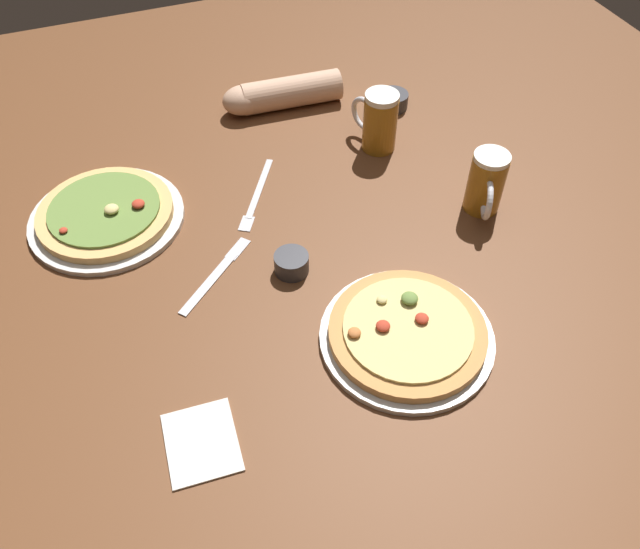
# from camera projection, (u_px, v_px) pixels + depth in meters

# --- Properties ---
(ground_plane) EXTENTS (2.40, 2.40, 0.03)m
(ground_plane) POSITION_uv_depth(u_px,v_px,m) (320.00, 287.00, 1.22)
(ground_plane) COLOR brown
(pizza_plate_near) EXTENTS (0.30, 0.30, 0.05)m
(pizza_plate_near) POSITION_uv_depth(u_px,v_px,m) (407.00, 334.00, 1.11)
(pizza_plate_near) COLOR silver
(pizza_plate_near) RESTS_ON ground_plane
(pizza_plate_far) EXTENTS (0.31, 0.31, 0.05)m
(pizza_plate_far) POSITION_uv_depth(u_px,v_px,m) (106.00, 215.00, 1.31)
(pizza_plate_far) COLOR silver
(pizza_plate_far) RESTS_ON ground_plane
(beer_mug_dark) EXTENTS (0.08, 0.13, 0.14)m
(beer_mug_dark) POSITION_uv_depth(u_px,v_px,m) (379.00, 121.00, 1.44)
(beer_mug_dark) COLOR #9E6619
(beer_mug_dark) RESTS_ON ground_plane
(beer_mug_amber) EXTENTS (0.08, 0.12, 0.13)m
(beer_mug_amber) POSITION_uv_depth(u_px,v_px,m) (486.00, 184.00, 1.30)
(beer_mug_amber) COLOR #9E6619
(beer_mug_amber) RESTS_ON ground_plane
(ramekin_sauce) EXTENTS (0.08, 0.08, 0.04)m
(ramekin_sauce) POSITION_uv_depth(u_px,v_px,m) (393.00, 100.00, 1.58)
(ramekin_sauce) COLOR #333338
(ramekin_sauce) RESTS_ON ground_plane
(ramekin_butter) EXTENTS (0.07, 0.07, 0.04)m
(ramekin_butter) POSITION_uv_depth(u_px,v_px,m) (292.00, 263.00, 1.22)
(ramekin_butter) COLOR #333338
(ramekin_butter) RESTS_ON ground_plane
(napkin_folded) EXTENTS (0.12, 0.14, 0.01)m
(napkin_folded) POSITION_uv_depth(u_px,v_px,m) (201.00, 442.00, 0.99)
(napkin_folded) COLOR silver
(napkin_folded) RESTS_ON ground_plane
(fork_left) EXTENTS (0.14, 0.21, 0.01)m
(fork_left) POSITION_uv_depth(u_px,v_px,m) (257.00, 195.00, 1.37)
(fork_left) COLOR silver
(fork_left) RESTS_ON ground_plane
(knife_right) EXTENTS (0.18, 0.16, 0.01)m
(knife_right) POSITION_uv_depth(u_px,v_px,m) (216.00, 274.00, 1.22)
(knife_right) COLOR silver
(knife_right) RESTS_ON ground_plane
(diner_arm) EXTENTS (0.30, 0.09, 0.07)m
(diner_arm) POSITION_uv_depth(u_px,v_px,m) (278.00, 94.00, 1.57)
(diner_arm) COLOR tan
(diner_arm) RESTS_ON ground_plane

